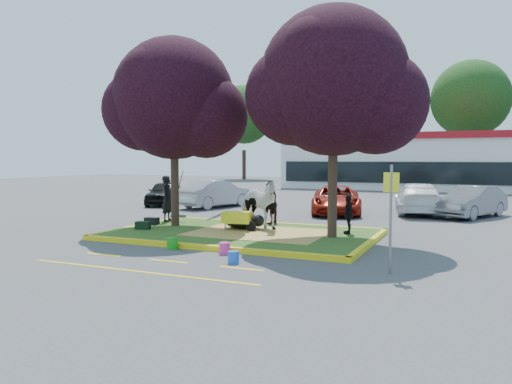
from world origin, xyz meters
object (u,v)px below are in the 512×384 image
at_px(wheelbarrow, 237,218).
at_px(bucket_pink, 225,248).
at_px(bucket_blue, 233,257).
at_px(sign_post, 391,207).
at_px(bucket_green, 172,243).
at_px(calf, 242,221).
at_px(car_silver, 216,194).
at_px(car_black, 165,193).
at_px(cow, 257,204).
at_px(handler, 168,198).

xyz_separation_m(wheelbarrow, bucket_pink, (1.08, -2.95, -0.43)).
bearing_deg(wheelbarrow, bucket_pink, -81.09).
height_order(wheelbarrow, bucket_blue, wheelbarrow).
bearing_deg(sign_post, bucket_pink, 176.78).
relative_size(bucket_green, bucket_pink, 1.04).
distance_m(calf, car_silver, 8.87).
bearing_deg(car_silver, bucket_green, 128.37).
distance_m(wheelbarrow, car_silver, 9.25).
bearing_deg(car_black, wheelbarrow, -64.66).
distance_m(sign_post, car_silver, 15.35).
distance_m(wheelbarrow, sign_post, 6.48).
bearing_deg(bucket_blue, car_silver, 120.45).
bearing_deg(car_silver, sign_post, 148.59).
xyz_separation_m(cow, handler, (-3.86, 0.48, 0.01)).
xyz_separation_m(cow, wheelbarrow, (-0.41, -0.66, -0.41)).
bearing_deg(car_silver, wheelbarrow, 138.61).
relative_size(calf, wheelbarrow, 0.77).
bearing_deg(bucket_blue, cow, 107.17).
relative_size(wheelbarrow, car_silver, 0.40).
relative_size(calf, bucket_green, 4.01).
xyz_separation_m(bucket_pink, car_silver, (-6.12, 10.71, 0.54)).
relative_size(bucket_green, car_black, 0.09).
bearing_deg(car_silver, cow, 143.12).
relative_size(cow, bucket_blue, 6.74).
bearing_deg(car_black, sign_post, -60.63).
height_order(wheelbarrow, car_black, car_black).
bearing_deg(car_black, bucket_blue, -70.49).
bearing_deg(wheelbarrow, handler, 150.36).
bearing_deg(sign_post, handler, 156.04).
height_order(bucket_pink, car_silver, car_silver).
bearing_deg(sign_post, bucket_green, 178.43).
bearing_deg(bucket_pink, calf, 108.33).
bearing_deg(cow, sign_post, -105.94).
bearing_deg(wheelbarrow, sign_post, -43.88).
bearing_deg(bucket_pink, car_black, 130.67).
bearing_deg(car_silver, calf, 139.93).
bearing_deg(bucket_blue, bucket_green, 158.05).
bearing_deg(car_silver, bucket_blue, 136.10).
bearing_deg(calf, bucket_blue, -74.87).
height_order(bucket_pink, car_black, car_black).
distance_m(calf, bucket_pink, 3.57).
height_order(cow, sign_post, sign_post).
relative_size(handler, sign_post, 0.72).
xyz_separation_m(cow, calf, (-0.44, -0.23, -0.56)).
xyz_separation_m(sign_post, bucket_pink, (-4.33, 0.51, -1.30)).
height_order(handler, car_silver, handler).
height_order(handler, car_black, handler).
xyz_separation_m(bucket_green, bucket_pink, (1.64, -0.02, -0.01)).
distance_m(cow, sign_post, 6.50).
xyz_separation_m(calf, car_silver, (-5.00, 7.33, 0.26)).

